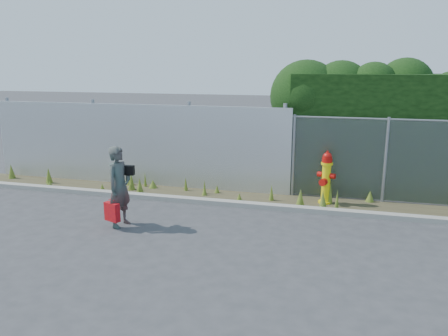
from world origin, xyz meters
name	(u,v)px	position (x,y,z in m)	size (l,w,h in m)	color
ground	(220,235)	(0.00, 0.00, 0.00)	(80.00, 80.00, 0.00)	#373739
curb	(241,204)	(0.00, 1.80, 0.06)	(16.00, 0.22, 0.12)	gray
weed_strip	(228,194)	(-0.45, 2.39, 0.11)	(16.00, 1.31, 0.53)	#403924
corrugated_fence	(134,145)	(-3.25, 3.01, 1.10)	(8.50, 0.21, 2.30)	#B9BCC1
chainlink_fence	(434,163)	(4.25, 3.00, 1.03)	(6.50, 0.07, 2.05)	gray
hedge	(436,115)	(4.39, 4.05, 2.01)	(7.92, 2.02, 3.86)	black
fire_hydrant	(326,179)	(1.88, 2.54, 0.62)	(0.43, 0.38, 1.28)	yellow
woman	(120,187)	(-2.10, -0.01, 0.83)	(0.60, 0.40, 1.65)	#106A5F
red_tote_bag	(112,212)	(-2.18, -0.23, 0.36)	(0.34, 0.13, 0.45)	#9E091A
black_shoulder_bag	(128,170)	(-1.99, 0.15, 1.14)	(0.26, 0.11, 0.20)	black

